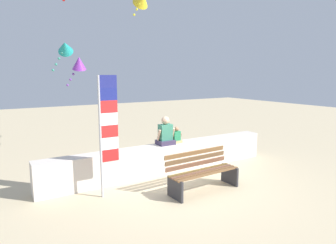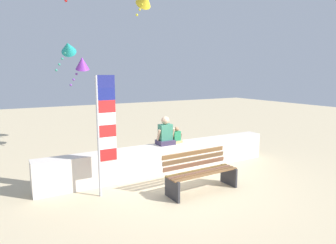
% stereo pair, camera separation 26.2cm
% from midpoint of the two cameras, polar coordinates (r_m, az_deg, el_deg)
% --- Properties ---
extents(ground_plane, '(40.00, 40.00, 0.00)m').
position_cam_midpoint_polar(ground_plane, '(7.33, 4.34, -11.82)').
color(ground_plane, '#CCB890').
extents(seawall_ledge, '(6.63, 0.45, 0.77)m').
position_cam_midpoint_polar(seawall_ledge, '(8.01, 0.39, -7.05)').
color(seawall_ledge, beige).
rests_on(seawall_ledge, ground).
extents(park_bench, '(1.75, 0.67, 0.88)m').
position_cam_midpoint_polar(park_bench, '(6.84, 7.34, -9.67)').
color(park_bench, brown).
rests_on(park_bench, ground).
extents(person_adult, '(0.50, 0.36, 0.76)m').
position_cam_midpoint_polar(person_adult, '(7.84, 0.47, -2.26)').
color(person_adult, '#3C3251').
rests_on(person_adult, seawall_ledge).
extents(person_child, '(0.29, 0.22, 0.45)m').
position_cam_midpoint_polar(person_child, '(8.04, 2.61, -2.85)').
color(person_child, tan).
rests_on(person_child, seawall_ledge).
extents(flag_banner, '(0.42, 0.05, 2.62)m').
position_cam_midpoint_polar(flag_banner, '(6.37, -11.17, -0.72)').
color(flag_banner, '#B7B7BC').
rests_on(flag_banner, ground).
extents(kite_purple, '(0.72, 0.66, 1.03)m').
position_cam_midpoint_polar(kite_purple, '(10.34, -15.62, 10.88)').
color(kite_purple, purple).
extents(kite_teal, '(0.74, 0.71, 1.07)m').
position_cam_midpoint_polar(kite_teal, '(10.12, -18.11, 13.55)').
color(kite_teal, teal).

